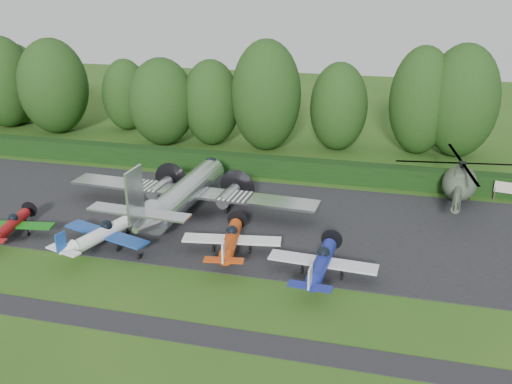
% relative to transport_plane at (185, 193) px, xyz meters
% --- Properties ---
extents(ground, '(160.00, 160.00, 0.00)m').
position_rel_transport_plane_xyz_m(ground, '(0.17, -9.75, -2.00)').
color(ground, '#234E15').
rests_on(ground, ground).
extents(apron, '(70.00, 18.00, 0.01)m').
position_rel_transport_plane_xyz_m(apron, '(0.17, 0.25, -1.99)').
color(apron, black).
rests_on(apron, ground).
extents(taxiway_verge, '(70.00, 2.00, 0.00)m').
position_rel_transport_plane_xyz_m(taxiway_verge, '(0.17, -15.75, -1.99)').
color(taxiway_verge, black).
rests_on(taxiway_verge, ground).
extents(hedgerow, '(90.00, 1.60, 2.00)m').
position_rel_transport_plane_xyz_m(hedgerow, '(0.17, 11.25, -2.00)').
color(hedgerow, black).
rests_on(hedgerow, ground).
extents(transport_plane, '(22.35, 17.14, 7.16)m').
position_rel_transport_plane_xyz_m(transport_plane, '(0.00, 0.00, 0.00)').
color(transport_plane, silver).
rests_on(transport_plane, ground).
extents(light_plane_red, '(6.34, 6.67, 2.44)m').
position_rel_transport_plane_xyz_m(light_plane_red, '(-11.67, -7.29, -0.98)').
color(light_plane_red, maroon).
rests_on(light_plane_red, ground).
extents(light_plane_white, '(7.45, 7.84, 2.86)m').
position_rel_transport_plane_xyz_m(light_plane_white, '(-3.89, -7.33, -0.80)').
color(light_plane_white, white).
rests_on(light_plane_white, ground).
extents(light_plane_orange, '(7.29, 7.66, 2.80)m').
position_rel_transport_plane_xyz_m(light_plane_orange, '(5.79, -5.87, -0.83)').
color(light_plane_orange, '#BA3A0A').
rests_on(light_plane_orange, ground).
extents(light_plane_blue, '(7.46, 7.85, 2.87)m').
position_rel_transport_plane_xyz_m(light_plane_blue, '(12.70, -7.71, -0.80)').
color(light_plane_blue, navy).
rests_on(light_plane_blue, ground).
extents(helicopter, '(11.51, 13.48, 3.71)m').
position_rel_transport_plane_xyz_m(helicopter, '(22.76, 8.92, -0.01)').
color(helicopter, '#343C2E').
rests_on(helicopter, ground).
extents(tree_0, '(6.49, 6.49, 10.01)m').
position_rel_transport_plane_xyz_m(tree_0, '(10.32, 21.92, 2.99)').
color(tree_0, black).
rests_on(tree_0, ground).
extents(tree_1, '(7.94, 7.94, 12.38)m').
position_rel_transport_plane_xyz_m(tree_1, '(23.42, 22.68, 4.18)').
color(tree_1, black).
rests_on(tree_1, ground).
extents(tree_2, '(5.85, 5.85, 9.05)m').
position_rel_transport_plane_xyz_m(tree_2, '(-16.90, 23.92, 2.51)').
color(tree_2, black).
rests_on(tree_2, ground).
extents(tree_3, '(6.94, 6.94, 12.00)m').
position_rel_transport_plane_xyz_m(tree_3, '(19.22, 22.69, 3.99)').
color(tree_3, black).
rests_on(tree_3, ground).
extents(tree_5, '(7.68, 7.68, 10.19)m').
position_rel_transport_plane_xyz_m(tree_5, '(-9.80, 18.90, 3.09)').
color(tree_5, black).
rests_on(tree_5, ground).
extents(tree_7, '(6.65, 6.65, 9.98)m').
position_rel_transport_plane_xyz_m(tree_7, '(-4.28, 20.36, 2.98)').
color(tree_7, black).
rests_on(tree_7, ground).
extents(tree_8, '(8.49, 8.49, 11.76)m').
position_rel_transport_plane_xyz_m(tree_8, '(-24.82, 20.44, 3.88)').
color(tree_8, black).
rests_on(tree_8, ground).
extents(tree_9, '(7.24, 7.24, 10.59)m').
position_rel_transport_plane_xyz_m(tree_9, '(-32.17, 23.15, 3.29)').
color(tree_9, black).
rests_on(tree_9, ground).
extents(tree_10, '(7.83, 7.83, 12.50)m').
position_rel_transport_plane_xyz_m(tree_10, '(2.37, 19.95, 4.24)').
color(tree_10, black).
rests_on(tree_10, ground).
extents(tree_11, '(7.57, 7.57, 11.70)m').
position_rel_transport_plane_xyz_m(tree_11, '(-32.57, 21.36, 3.84)').
color(tree_11, black).
rests_on(tree_11, ground).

